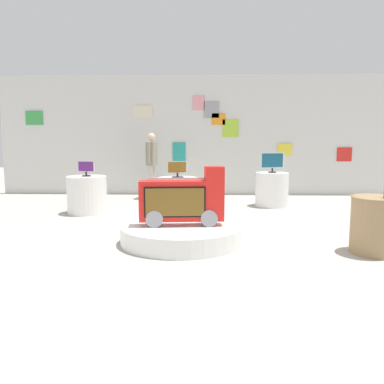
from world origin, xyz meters
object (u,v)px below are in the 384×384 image
tv_on_center_rear (86,168)px  shopper_browsing_near_truck (152,160)px  display_pedestal_center_rear (87,195)px  side_table_round (377,225)px  main_display_pedestal (182,234)px  tv_on_left_rear (273,161)px  novelty_firetruck_tv (183,201)px  display_pedestal_right_rear (178,197)px  display_pedestal_left_rear (272,189)px  tv_on_right_rear (177,169)px

tv_on_center_rear → shopper_browsing_near_truck: shopper_browsing_near_truck is taller
display_pedestal_center_rear → side_table_round: 5.51m
main_display_pedestal → tv_on_left_rear: (1.86, 3.33, 0.90)m
novelty_firetruck_tv → shopper_browsing_near_truck: bearing=103.3°
display_pedestal_right_rear → side_table_round: bearing=-41.9°
display_pedestal_left_rear → tv_on_left_rear: tv_on_left_rear is taller
main_display_pedestal → tv_on_right_rear: 2.24m
novelty_firetruck_tv → shopper_browsing_near_truck: shopper_browsing_near_truck is taller
tv_on_center_rear → tv_on_right_rear: tv_on_right_rear is taller
novelty_firetruck_tv → display_pedestal_right_rear: 2.12m
main_display_pedestal → tv_on_right_rear: size_ratio=4.64×
tv_on_right_rear → side_table_round: 3.87m
novelty_firetruck_tv → display_pedestal_center_rear: 3.15m
tv_on_left_rear → tv_on_center_rear: 4.09m
display_pedestal_center_rear → main_display_pedestal: bearing=-47.9°
display_pedestal_left_rear → display_pedestal_right_rear: same height
novelty_firetruck_tv → display_pedestal_center_rear: size_ratio=1.56×
main_display_pedestal → shopper_browsing_near_truck: bearing=103.0°
novelty_firetruck_tv → tv_on_right_rear: 2.13m
tv_on_left_rear → side_table_round: size_ratio=0.71×
display_pedestal_right_rear → shopper_browsing_near_truck: bearing=109.3°
side_table_round → novelty_firetruck_tv: bearing=170.0°
novelty_firetruck_tv → tv_on_right_rear: novelty_firetruck_tv is taller
shopper_browsing_near_truck → display_pedestal_center_rear: bearing=-116.6°
display_pedestal_left_rear → side_table_round: 3.88m
tv_on_right_rear → display_pedestal_right_rear: bearing=77.3°
main_display_pedestal → side_table_round: 2.71m
tv_on_center_rear → side_table_round: size_ratio=0.47×
display_pedestal_right_rear → shopper_browsing_near_truck: 2.57m
tv_on_left_rear → display_pedestal_right_rear: 2.49m
main_display_pedestal → shopper_browsing_near_truck: 4.64m
main_display_pedestal → display_pedestal_right_rear: bearing=95.6°
display_pedestal_left_rear → tv_on_left_rear: 0.64m
display_pedestal_left_rear → display_pedestal_right_rear: bearing=-149.0°
display_pedestal_left_rear → display_pedestal_right_rear: (-2.07, -1.24, 0.00)m
display_pedestal_center_rear → tv_on_center_rear: tv_on_center_rear is taller
main_display_pedestal → side_table_round: size_ratio=2.34×
tv_on_left_rear → tv_on_center_rear: (-3.96, -1.01, -0.09)m
shopper_browsing_near_truck → display_pedestal_left_rear: bearing=-21.1°
novelty_firetruck_tv → tv_on_left_rear: bearing=61.1°
tv_on_left_rear → tv_on_center_rear: tv_on_left_rear is taller
main_display_pedestal → display_pedestal_center_rear: 3.13m
display_pedestal_left_rear → tv_on_right_rear: tv_on_right_rear is taller
tv_on_center_rear → tv_on_right_rear: bearing=-6.9°
display_pedestal_left_rear → tv_on_left_rear: size_ratio=1.40×
shopper_browsing_near_truck → novelty_firetruck_tv: bearing=-76.7°
novelty_firetruck_tv → tv_on_center_rear: 3.16m
display_pedestal_center_rear → display_pedestal_left_rear: bearing=14.4°
novelty_firetruck_tv → display_pedestal_center_rear: novelty_firetruck_tv is taller
tv_on_left_rear → tv_on_right_rear: tv_on_left_rear is taller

